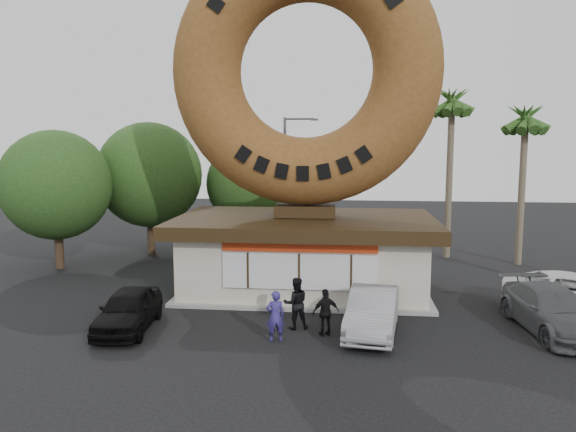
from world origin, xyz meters
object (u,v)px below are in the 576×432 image
Objects in this scene: car_silver at (373,311)px; car_white at (574,292)px; street_lamp at (287,175)px; car_black at (128,309)px; donut_shop at (305,251)px; car_grey at (552,310)px; giant_donut at (306,71)px; person_right at (326,312)px; person_center at (296,303)px; person_left at (275,316)px.

car_silver is 0.87× the size of car_white.
car_black is at bearing -103.78° from street_lamp.
donut_shop is 2.14× the size of car_grey.
giant_donut is 10.51m from person_right.
person_center reaches higher than car_grey.
car_silver is at bearing -176.49° from person_left.
donut_shop reaches higher than car_white.
car_silver is at bearing 162.45° from person_center.
giant_donut reaches higher than person_left.
street_lamp is (-1.86, 10.02, 2.72)m from donut_shop.
person_left is 0.41× the size of car_black.
car_white is at bearing -177.85° from person_center.
street_lamp reaches higher than car_black.
person_right is 10.23m from car_white.
giant_donut is 13.92m from car_white.
street_lamp is at bearing 114.17° from car_silver.
person_right is 0.31× the size of car_grey.
car_silver is (1.59, 0.46, -0.06)m from person_right.
person_right is (3.00, -15.79, -3.67)m from street_lamp.
person_left reaches higher than car_grey.
car_grey is at bearing -53.50° from street_lamp.
person_center is at bearing 125.20° from car_white.
car_grey is at bearing 169.17° from person_center.
car_silver is 6.24m from car_grey.
donut_shop is 8.28m from car_black.
car_white is (10.62, -1.95, -8.78)m from giant_donut.
car_grey is (8.92, -4.56, -8.74)m from giant_donut.
street_lamp is 16.97m from person_left.
donut_shop is at bearing 97.76° from car_white.
person_left is 0.93× the size of person_center.
car_white is at bearing -10.41° from giant_donut.
person_center is at bearing -175.08° from car_silver.
street_lamp reaches higher than person_center.
person_right reaches higher than car_white.
person_right is (1.07, -0.58, -0.11)m from person_center.
car_silver reaches higher than car_white.
giant_donut is 13.30m from car_grey.
person_left is 3.44m from car_silver.
person_right is 6.89m from car_black.
person_right reaches higher than car_silver.
car_black is at bearing -134.37° from giant_donut.
person_left is (1.37, -16.52, -3.63)m from street_lamp.
donut_shop is 6.93× the size of person_right.
person_right is at bearing 130.11° from car_white.
person_left is at bearing -152.09° from car_silver.
person_right is 0.35× the size of car_silver.
person_center is (1.92, -15.20, -3.56)m from street_lamp.
donut_shop reaches higher than person_center.
giant_donut is at bearing -79.49° from street_lamp.
car_silver is at bearing -62.84° from giant_donut.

